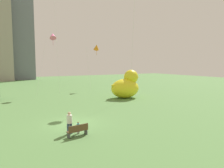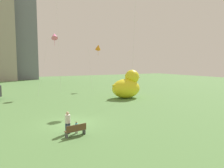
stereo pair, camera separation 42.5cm
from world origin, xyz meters
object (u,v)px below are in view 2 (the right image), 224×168
person_child (76,127)px  park_bench (76,130)px  giant_inflatable_duck (127,86)px  kite_pink (54,36)px  person_adult (68,122)px  kite_orange (98,47)px

person_child → park_bench: bearing=-112.6°
giant_inflatable_duck → person_child: bearing=-135.2°
giant_inflatable_duck → kite_pink: kite_pink is taller
park_bench → giant_inflatable_duck: bearing=45.6°
person_child → giant_inflatable_duck: size_ratio=0.17×
person_adult → giant_inflatable_duck: bearing=42.8°
giant_inflatable_duck → kite_pink: (-8.77, 9.78, 8.27)m
person_child → kite_pink: size_ratio=0.08×
giant_inflatable_duck → person_adult: bearing=-137.2°
person_child → giant_inflatable_duck: giant_inflatable_duck is taller
kite_orange → person_adult: bearing=-119.4°
kite_orange → person_child: bearing=-118.1°
person_adult → person_child: bearing=-23.5°
kite_orange → kite_pink: 10.09m
park_bench → person_adult: person_adult is taller
park_bench → person_adult: size_ratio=0.96×
park_bench → kite_orange: (13.55, 25.54, 8.26)m
park_bench → person_child: size_ratio=1.81×
person_adult → kite_pink: 24.14m
person_adult → giant_inflatable_duck: 17.87m
kite_orange → kite_pink: size_ratio=0.87×
park_bench → giant_inflatable_duck: size_ratio=0.31×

